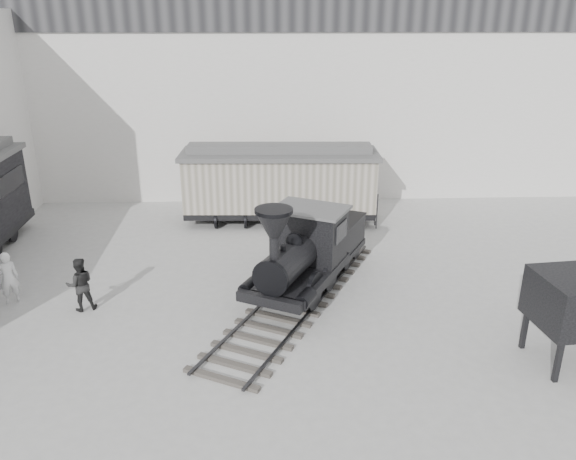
{
  "coord_description": "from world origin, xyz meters",
  "views": [
    {
      "loc": [
        0.05,
        -13.16,
        8.68
      ],
      "look_at": [
        0.77,
        4.33,
        2.0
      ],
      "focal_mm": 35.0,
      "sensor_mm": 36.0,
      "label": 1
    }
  ],
  "objects_px": {
    "visitor_a": "(8,278)",
    "visitor_b": "(80,284)",
    "boxcar": "(280,182)",
    "locomotive": "(306,255)"
  },
  "relations": [
    {
      "from": "locomotive",
      "to": "boxcar",
      "type": "distance_m",
      "value": 6.99
    },
    {
      "from": "visitor_a",
      "to": "visitor_b",
      "type": "relative_size",
      "value": 1.01
    },
    {
      "from": "boxcar",
      "to": "visitor_a",
      "type": "bearing_deg",
      "value": -138.1
    },
    {
      "from": "locomotive",
      "to": "visitor_a",
      "type": "bearing_deg",
      "value": -150.49
    },
    {
      "from": "visitor_a",
      "to": "visitor_b",
      "type": "bearing_deg",
      "value": 135.4
    },
    {
      "from": "boxcar",
      "to": "visitor_b",
      "type": "height_order",
      "value": "boxcar"
    },
    {
      "from": "visitor_a",
      "to": "visitor_b",
      "type": "height_order",
      "value": "visitor_a"
    },
    {
      "from": "boxcar",
      "to": "visitor_a",
      "type": "distance_m",
      "value": 11.6
    },
    {
      "from": "locomotive",
      "to": "boxcar",
      "type": "height_order",
      "value": "locomotive"
    },
    {
      "from": "locomotive",
      "to": "boxcar",
      "type": "xyz_separation_m",
      "value": [
        -0.67,
        6.94,
        0.53
      ]
    }
  ]
}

